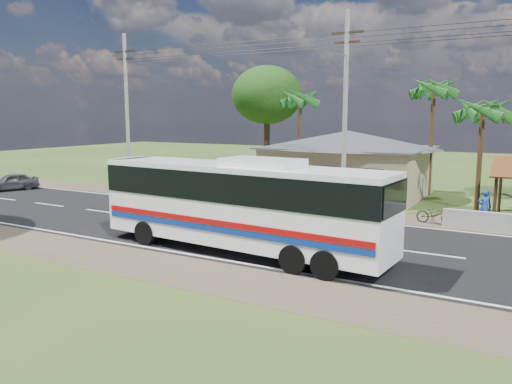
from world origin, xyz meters
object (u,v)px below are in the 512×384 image
Objects in this scene: coach_bus at (240,199)px; small_car at (12,182)px; person at (484,208)px; motorcycle at (435,214)px.

coach_bus reaches higher than small_car.
coach_bus reaches higher than person.
person is at bearing 56.05° from coach_bus.
small_car is (-31.27, -4.04, -0.28)m from person.
motorcycle is at bearing 5.78° from person.
small_car is at bearing 169.00° from coach_bus.
motorcycle is 2.37m from person.
motorcycle is at bearing 30.29° from small_car.
coach_bus is 13.02m from person.
motorcycle is 1.04× the size of person.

